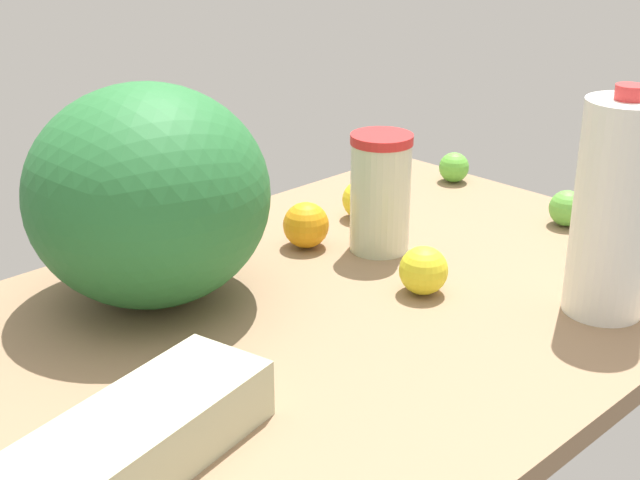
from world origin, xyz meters
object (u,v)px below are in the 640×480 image
Objects in this scene: lemon_beside_bowl at (362,200)px; lime_far_back at (454,167)px; lime_by_jug at (567,208)px; orange_loose at (306,225)px; egg_carton at (121,451)px; milk_jug at (614,209)px; watermelon at (148,195)px; tumbler_cup at (380,193)px; lemon_near_front at (423,270)px.

lime_far_back is (25.86, 0.96, -0.48)cm from lemon_beside_bowl.
orange_loose is (-36.19, 23.01, 0.60)cm from lime_by_jug.
lime_by_jug is at bearing -8.11° from egg_carton.
milk_jug is at bearing -121.44° from lime_far_back.
orange_loose is (-40.76, -3.30, 0.76)cm from lime_far_back.
milk_jug is at bearing -48.42° from watermelon.
tumbler_cup is (58.57, 20.49, 5.83)cm from egg_carton.
lemon_beside_bowl is at bearing -177.87° from lime_far_back.
egg_carton is (-24.88, -30.56, -11.29)cm from watermelon.
milk_jug is 25.73cm from lemon_near_front.
egg_carton reaches higher than lime_far_back.
lemon_near_front is (26.55, -24.49, -11.14)cm from watermelon.
lemon_near_front is (-36.07, 0.16, 0.42)cm from lime_by_jug.
milk_jug is 0.94× the size of watermelon.
lime_by_jug is (23.44, 19.50, -11.17)cm from milk_jug.
milk_jug reaches higher than lemon_near_front.
tumbler_cup is 36.03cm from lime_far_back.
lemon_near_front is 1.21× the size of lime_far_back.
lime_by_jug is 0.87× the size of lemon_near_front.
orange_loose reaches higher than egg_carton.
egg_carton is 51.78cm from lemon_near_front.
tumbler_cup is at bearing -125.35° from lemon_beside_bowl.
lemon_beside_bowl is 15.08cm from orange_loose.
lime_by_jug is (62.62, -24.66, -11.55)cm from watermelon.
tumbler_cup is 2.55× the size of orange_loose.
watermelon reaches higher than egg_carton.
watermelon is 35.59cm from tumbler_cup.
watermelon is at bearing 158.51° from lime_by_jug.
lemon_near_front is at bearing -120.40° from lemon_beside_bowl.
milk_jug is 32.48cm from lime_by_jug.
milk_jug is at bearing -23.96° from egg_carton.
lemon_near_front is (51.43, 6.07, 0.15)cm from egg_carton.
lemon_beside_bowl is (41.32, 0.69, -11.23)cm from watermelon.
lemon_near_front is 48.32cm from lime_far_back.
milk_jug is 0.89× the size of egg_carton.
milk_jug is at bearing -73.31° from orange_loose.
orange_loose reaches higher than lemon_near_front.
lime_far_back is at bearing 19.29° from tumbler_cup.
orange_loose is at bearing 17.43° from egg_carton.
milk_jug is 4.60× the size of lemon_beside_bowl.
tumbler_cup is at bearing 7.31° from egg_carton.
lemon_beside_bowl is (-21.30, 25.34, 0.32)cm from lime_by_jug.
milk_jug is 1.66× the size of tumbler_cup.
lime_by_jug is 42.89cm from orange_loose.
egg_carton is 73.21cm from lemon_beside_bowl.
watermelon is 28.66cm from orange_loose.
egg_carton reaches higher than lime_by_jug.
tumbler_cup is 12.41cm from orange_loose.
lime_far_back is at bearing 2.13° from lemon_beside_bowl.
lime_far_back is (4.56, 26.31, -0.16)cm from lime_by_jug.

